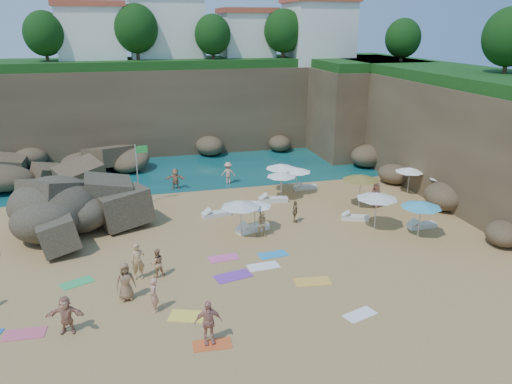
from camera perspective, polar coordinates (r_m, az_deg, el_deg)
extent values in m
plane|color=tan|center=(28.99, -2.33, -5.92)|extent=(120.00, 120.00, 0.00)
plane|color=#0C4751|center=(57.32, -8.86, 6.38)|extent=(120.00, 120.00, 0.00)
cube|color=brown|center=(51.95, -6.25, 9.70)|extent=(44.00, 8.00, 8.00)
cube|color=brown|center=(42.51, 21.07, 6.54)|extent=(8.00, 30.00, 8.00)
cube|color=brown|center=(51.64, 11.55, 9.38)|extent=(10.00, 12.00, 8.00)
cube|color=white|center=(51.83, -18.16, 16.40)|extent=(6.00, 5.00, 5.50)
cube|color=#B2472D|center=(51.84, -18.52, 19.70)|extent=(6.48, 5.40, 0.50)
cube|color=white|center=(52.95, -10.25, 17.58)|extent=(7.00, 6.00, 6.50)
cube|color=white|center=(53.27, -1.11, 17.06)|extent=(5.00, 5.00, 5.00)
cube|color=#B2472D|center=(53.26, -1.13, 20.01)|extent=(5.40, 5.40, 0.50)
cube|color=white|center=(53.46, 7.08, 17.47)|extent=(6.00, 6.00, 6.00)
cube|color=#B2472D|center=(53.49, 7.23, 20.95)|extent=(6.48, 6.48, 0.50)
sphere|color=#11380F|center=(50.18, -23.06, 16.34)|extent=(3.60, 3.60, 3.60)
sphere|color=#11380F|center=(49.78, -13.57, 17.71)|extent=(4.05, 4.05, 4.05)
sphere|color=#11380F|center=(49.50, -4.98, 17.49)|extent=(3.42, 3.42, 3.42)
sphere|color=#11380F|center=(51.17, 3.15, 17.93)|extent=(3.78, 3.78, 3.78)
sphere|color=#11380F|center=(48.44, 16.45, 16.52)|extent=(3.15, 3.15, 3.15)
sphere|color=#11380F|center=(39.21, 27.01, 15.52)|extent=(3.60, 3.60, 3.60)
cylinder|color=white|center=(57.85, -27.18, 7.68)|extent=(0.10, 0.10, 6.00)
cylinder|color=white|center=(57.55, -25.71, 7.84)|extent=(0.10, 0.10, 6.00)
cylinder|color=white|center=(57.28, -24.24, 8.00)|extent=(0.10, 0.10, 6.00)
cylinder|color=silver|center=(35.18, -13.39, 1.85)|extent=(0.09, 0.09, 4.34)
cube|color=green|center=(34.72, -12.92, 4.77)|extent=(0.76, 0.15, 0.49)
cylinder|color=silver|center=(37.39, 2.86, 1.53)|extent=(0.06, 0.06, 2.06)
cone|color=white|center=(37.11, 2.89, 2.98)|extent=(2.32, 2.32, 0.35)
cylinder|color=silver|center=(35.87, 2.91, 0.64)|extent=(0.06, 0.06, 1.91)
cone|color=white|center=(35.60, 2.93, 2.03)|extent=(2.14, 2.14, 0.33)
cylinder|color=silver|center=(37.08, 4.62, 1.21)|extent=(0.06, 0.06, 1.91)
cone|color=white|center=(36.81, 4.65, 2.56)|extent=(2.14, 2.14, 0.33)
cylinder|color=silver|center=(38.71, 17.05, 1.18)|extent=(0.06, 0.06, 1.90)
cone|color=white|center=(38.46, 17.17, 2.46)|extent=(2.13, 2.13, 0.32)
cylinder|color=silver|center=(37.82, 20.57, 0.37)|extent=(0.05, 0.05, 1.88)
cone|color=silver|center=(37.57, 20.72, 1.66)|extent=(2.10, 2.10, 0.32)
cylinder|color=silver|center=(30.31, -0.14, -2.89)|extent=(0.05, 0.05, 1.83)
cone|color=white|center=(30.00, -0.14, -1.35)|extent=(2.05, 2.05, 0.31)
cylinder|color=silver|center=(34.89, 11.78, 0.00)|extent=(0.07, 0.07, 2.23)
cone|color=#CC4E24|center=(34.57, 11.89, 1.67)|extent=(2.50, 2.50, 0.38)
cylinder|color=silver|center=(31.41, 13.53, -2.25)|extent=(0.07, 0.07, 2.24)
cone|color=silver|center=(31.05, 13.68, -0.42)|extent=(2.51, 2.51, 0.38)
cylinder|color=silver|center=(29.55, -1.72, -3.19)|extent=(0.06, 0.06, 2.11)
cone|color=silver|center=(29.19, -1.74, -1.36)|extent=(2.37, 2.37, 0.36)
cylinder|color=silver|center=(31.00, 18.18, -3.09)|extent=(0.06, 0.06, 2.12)
cone|color=#399FC4|center=(30.66, 18.37, -1.34)|extent=(2.38, 2.38, 0.36)
cube|color=silver|center=(32.99, -4.55, -2.54)|extent=(1.99, 0.97, 0.30)
cube|color=silver|center=(38.41, 5.67, 0.53)|extent=(1.81, 0.70, 0.28)
cube|color=silver|center=(35.51, 1.98, -0.89)|extent=(2.10, 0.86, 0.32)
cube|color=white|center=(30.64, -0.37, -4.17)|extent=(2.18, 1.26, 0.32)
cube|color=silver|center=(32.99, 11.26, -2.88)|extent=(1.83, 1.23, 0.27)
cube|color=silver|center=(32.78, 18.41, -3.65)|extent=(1.83, 0.64, 0.28)
cube|color=#D2526B|center=(23.29, -24.94, -14.49)|extent=(1.70, 0.92, 0.03)
cube|color=#E15623|center=(20.75, -5.04, -16.97)|extent=(1.58, 0.86, 0.03)
cube|color=#32B05D|center=(26.37, -19.77, -9.73)|extent=(1.72, 1.32, 0.03)
cube|color=yellow|center=(22.51, -7.46, -13.90)|extent=(2.08, 1.52, 0.03)
cube|color=white|center=(26.41, 0.84, -8.48)|extent=(1.71, 0.95, 0.03)
cube|color=purple|center=(25.49, -2.62, -9.57)|extent=(2.01, 1.29, 0.03)
cube|color=#2894D7|center=(27.66, 1.95, -7.17)|extent=(1.66, 0.95, 0.03)
cube|color=#E85A9E|center=(27.33, -3.72, -7.53)|extent=(1.69, 0.96, 0.03)
cube|color=#F5B140|center=(25.12, 6.49, -10.14)|extent=(1.86, 1.10, 0.03)
cube|color=white|center=(22.91, 11.81, -13.55)|extent=(1.63, 1.16, 0.03)
imported|color=tan|center=(25.60, -11.25, -7.95)|extent=(0.83, 0.70, 1.51)
imported|color=tan|center=(39.42, -3.20, 2.19)|extent=(1.20, 0.70, 1.74)
imported|color=olive|center=(31.77, 4.48, -2.25)|extent=(0.60, 0.93, 1.48)
imported|color=tan|center=(35.35, 13.56, -0.29)|extent=(0.83, 0.97, 1.74)
imported|color=tan|center=(38.55, -9.20, 1.50)|extent=(1.56, 0.69, 1.63)
imported|color=tan|center=(22.73, -11.59, -11.48)|extent=(0.44, 0.62, 1.62)
imported|color=tan|center=(20.72, -5.44, -16.31)|extent=(1.12, 1.89, 0.46)
imported|color=olive|center=(24.16, -14.56, -11.31)|extent=(1.16, 1.92, 0.48)
imported|color=tan|center=(22.59, -20.70, -14.36)|extent=(1.82, 1.91, 0.44)
imported|color=tan|center=(25.84, -13.22, -9.17)|extent=(0.86, 1.90, 0.44)
imported|color=#E1BF7F|center=(29.75, 0.75, -4.61)|extent=(1.29, 1.75, 0.60)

